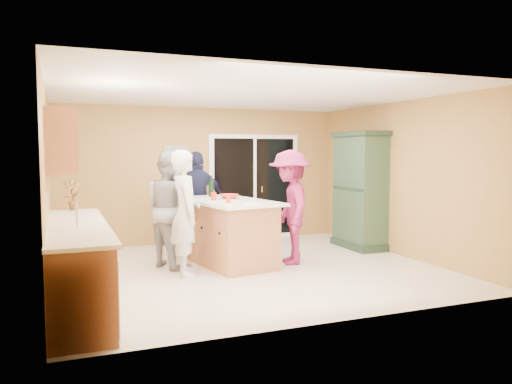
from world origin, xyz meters
name	(u,v)px	position (x,y,z in m)	size (l,w,h in m)	color
floor	(249,269)	(0.00, 0.00, 0.00)	(5.50, 5.50, 0.00)	silver
ceiling	(249,94)	(0.00, 0.00, 2.60)	(5.50, 5.00, 0.10)	white
wall_back	(204,175)	(0.00, 2.50, 1.30)	(5.50, 0.10, 2.60)	tan
wall_front	(336,197)	(0.00, -2.50, 1.30)	(5.50, 0.10, 2.60)	tan
wall_left	(48,188)	(-2.75, 0.00, 1.30)	(0.10, 5.00, 2.60)	tan
wall_right	(402,179)	(2.75, 0.00, 1.30)	(0.10, 5.00, 2.60)	tan
left_cabinet_run	(78,268)	(-2.45, -1.05, 0.46)	(0.65, 3.05, 1.24)	#B56F46
upper_cabinets	(61,142)	(-2.58, -0.20, 1.88)	(0.35, 1.60, 0.75)	#B56F46
sliding_door	(254,187)	(1.05, 2.46, 1.05)	(1.90, 0.07, 2.10)	white
framed_picture	(176,160)	(-0.55, 2.48, 1.60)	(0.46, 0.04, 0.56)	tan
kitchen_island	(228,234)	(-0.17, 0.48, 0.47)	(1.34, 2.06, 1.01)	#B56F46
green_hutch	(360,192)	(2.49, 0.85, 1.03)	(0.61, 1.15, 2.12)	#1E3222
woman_white	(185,213)	(-0.96, 0.02, 0.89)	(0.65, 0.43, 1.78)	white
woman_grey	(170,209)	(-1.05, 0.64, 0.89)	(0.86, 0.67, 1.77)	#ADADAF
woman_navy	(198,201)	(-0.31, 1.77, 0.88)	(1.04, 0.43, 1.77)	#1C1C3D
woman_magenta	(290,207)	(0.74, 0.14, 0.89)	(1.15, 0.66, 1.78)	#8C1E49
serving_bowl	(229,196)	(-0.09, 0.68, 1.04)	(0.29, 0.29, 0.07)	red
tulip_vase	(72,195)	(-2.45, 0.52, 1.16)	(0.23, 0.16, 0.44)	#A6101E
tumbler_near	(214,196)	(-0.38, 0.54, 1.07)	(0.08, 0.08, 0.12)	red
tumbler_far	(228,200)	(-0.32, 0.00, 1.06)	(0.07, 0.07, 0.10)	red
wine_bottle	(211,189)	(-0.26, 1.10, 1.15)	(0.08, 0.08, 0.35)	black
white_plate	(252,203)	(-0.01, -0.12, 1.02)	(0.22, 0.22, 0.02)	white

